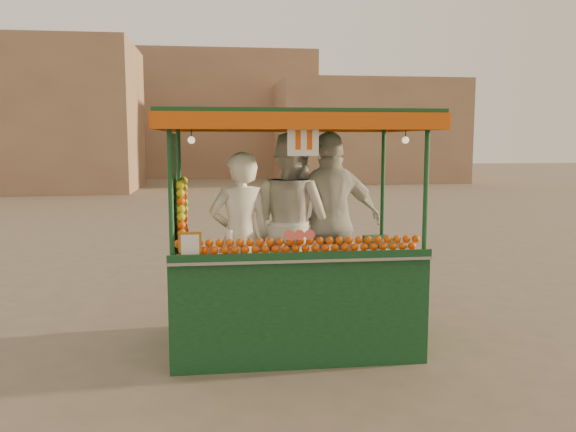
{
  "coord_description": "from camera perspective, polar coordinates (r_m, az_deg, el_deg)",
  "views": [
    {
      "loc": [
        -0.87,
        -5.94,
        2.05
      ],
      "look_at": [
        -0.14,
        -0.23,
        1.32
      ],
      "focal_mm": 36.84,
      "sensor_mm": 36.0,
      "label": 1
    }
  ],
  "objects": [
    {
      "name": "vendor_right",
      "position": [
        6.16,
        4.2,
        -0.6
      ],
      "size": [
        1.16,
        0.63,
        1.88
      ],
      "rotation": [
        0.0,
        0.0,
        3.31
      ],
      "color": "beige",
      "rests_on": "ground"
    },
    {
      "name": "juice_cart",
      "position": [
        5.83,
        -0.16,
        -5.55
      ],
      "size": [
        2.56,
        1.66,
        2.33
      ],
      "color": "#0E3616",
      "rests_on": "ground"
    },
    {
      "name": "ground",
      "position": [
        6.34,
        0.97,
        -11.59
      ],
      "size": [
        90.0,
        90.0,
        0.0
      ],
      "primitive_type": "plane",
      "color": "brown",
      "rests_on": "ground"
    },
    {
      "name": "vendor_left",
      "position": [
        5.8,
        -4.62,
        -2.1
      ],
      "size": [
        0.68,
        0.51,
        1.67
      ],
      "rotation": [
        0.0,
        0.0,
        3.33
      ],
      "color": "white",
      "rests_on": "ground"
    },
    {
      "name": "building_right",
      "position": [
        30.96,
        7.48,
        8.06
      ],
      "size": [
        9.0,
        6.0,
        5.0
      ],
      "primitive_type": "cube",
      "color": "#9E7B59",
      "rests_on": "ground"
    },
    {
      "name": "vendor_middle",
      "position": [
        6.1,
        0.39,
        -0.69
      ],
      "size": [
        1.13,
        1.15,
        1.87
      ],
      "rotation": [
        0.0,
        0.0,
        2.29
      ],
      "color": "beige",
      "rests_on": "ground"
    },
    {
      "name": "building_left",
      "position": [
        27.2,
        -25.02,
        8.62
      ],
      "size": [
        10.0,
        6.0,
        6.0
      ],
      "primitive_type": "cube",
      "color": "#9E7B59",
      "rests_on": "ground"
    },
    {
      "name": "building_center",
      "position": [
        35.98,
        -9.25,
        9.51
      ],
      "size": [
        14.0,
        7.0,
        7.0
      ],
      "primitive_type": "cube",
      "color": "#9E7B59",
      "rests_on": "ground"
    }
  ]
}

